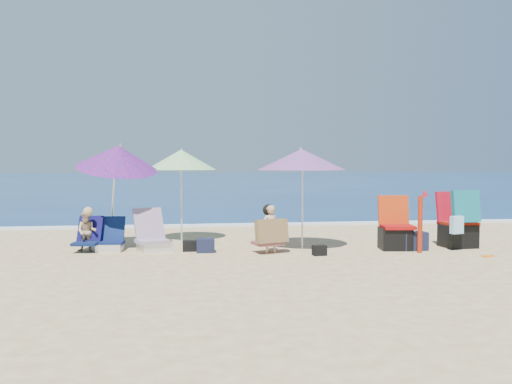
{
  "coord_description": "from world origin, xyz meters",
  "views": [
    {
      "loc": [
        -1.75,
        -9.31,
        1.65
      ],
      "look_at": [
        -0.3,
        1.0,
        1.1
      ],
      "focal_mm": 38.96,
      "sensor_mm": 36.0,
      "label": 1
    }
  ],
  "objects": [
    {
      "name": "umbrella_blue",
      "position": [
        -2.9,
        1.63,
        1.76
      ],
      "size": [
        2.07,
        2.11,
        2.15
      ],
      "color": "white",
      "rests_on": "ground"
    },
    {
      "name": "bag_black_b",
      "position": [
        0.73,
        0.24,
        0.09
      ],
      "size": [
        0.26,
        0.19,
        0.18
      ],
      "color": "black",
      "rests_on": "ground"
    },
    {
      "name": "camp_chair_right",
      "position": [
        3.65,
        0.78,
        0.41
      ],
      "size": [
        0.76,
        0.94,
        1.14
      ],
      "color": "#A61B0B",
      "rests_on": "ground"
    },
    {
      "name": "foam",
      "position": [
        0.0,
        5.1,
        0.02
      ],
      "size": [
        120.0,
        0.5,
        0.04
      ],
      "color": "white",
      "rests_on": "ground"
    },
    {
      "name": "bag_black_a",
      "position": [
        -1.54,
        1.05,
        0.1
      ],
      "size": [
        0.28,
        0.2,
        0.2
      ],
      "color": "black",
      "rests_on": "ground"
    },
    {
      "name": "orange_item",
      "position": [
        3.62,
        -0.32,
        0.01
      ],
      "size": [
        0.23,
        0.16,
        0.03
      ],
      "color": "orange",
      "rests_on": "ground"
    },
    {
      "name": "bag_tan",
      "position": [
        -0.05,
        1.41,
        0.12
      ],
      "size": [
        0.31,
        0.26,
        0.23
      ],
      "color": "tan",
      "rests_on": "ground"
    },
    {
      "name": "person_left",
      "position": [
        -3.43,
        1.28,
        0.38
      ],
      "size": [
        0.54,
        0.63,
        0.83
      ],
      "color": "tan",
      "rests_on": "ground"
    },
    {
      "name": "sea",
      "position": [
        0.0,
        45.0,
        -0.05
      ],
      "size": [
        120.0,
        80.0,
        0.12
      ],
      "color": "navy",
      "rests_on": "ground"
    },
    {
      "name": "chair_navy",
      "position": [
        -3.01,
        1.31,
        0.17
      ],
      "size": [
        0.51,
        0.6,
        0.63
      ],
      "color": "#0C1944",
      "rests_on": "ground"
    },
    {
      "name": "person_center",
      "position": [
        -0.1,
        0.58,
        0.43
      ],
      "size": [
        0.68,
        0.6,
        0.89
      ],
      "color": "tan",
      "rests_on": "ground"
    },
    {
      "name": "umbrella_turquoise",
      "position": [
        0.58,
        1.04,
        1.71
      ],
      "size": [
        1.83,
        1.83,
        1.95
      ],
      "color": "white",
      "rests_on": "ground"
    },
    {
      "name": "ground",
      "position": [
        0.0,
        0.0,
        0.0
      ],
      "size": [
        120.0,
        120.0,
        0.0
      ],
      "color": "#D8BC84",
      "rests_on": "ground"
    },
    {
      "name": "chair_rainbow",
      "position": [
        -2.22,
        1.16,
        0.21
      ],
      "size": [
        0.8,
        0.86,
        0.79
      ],
      "color": "#E86452",
      "rests_on": "ground"
    },
    {
      "name": "bag_navy_b",
      "position": [
        2.66,
        0.61,
        0.17
      ],
      "size": [
        0.47,
        0.36,
        0.34
      ],
      "color": "#171C33",
      "rests_on": "ground"
    },
    {
      "name": "camp_chair_left",
      "position": [
        2.34,
        0.72,
        0.31
      ],
      "size": [
        0.67,
        0.68,
        1.02
      ],
      "color": "#9D0C0B",
      "rests_on": "ground"
    },
    {
      "name": "furled_umbrella",
      "position": [
        2.66,
        0.3,
        0.63
      ],
      "size": [
        0.3,
        0.3,
        1.15
      ],
      "color": "#A2220B",
      "rests_on": "ground"
    },
    {
      "name": "bag_navy_a",
      "position": [
        -1.26,
        0.86,
        0.13
      ],
      "size": [
        0.33,
        0.24,
        0.25
      ],
      "color": "#161A31",
      "rests_on": "ground"
    },
    {
      "name": "umbrella_striped",
      "position": [
        -1.68,
        2.48,
        1.71
      ],
      "size": [
        1.89,
        1.89,
        1.96
      ],
      "color": "white",
      "rests_on": "ground"
    }
  ]
}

